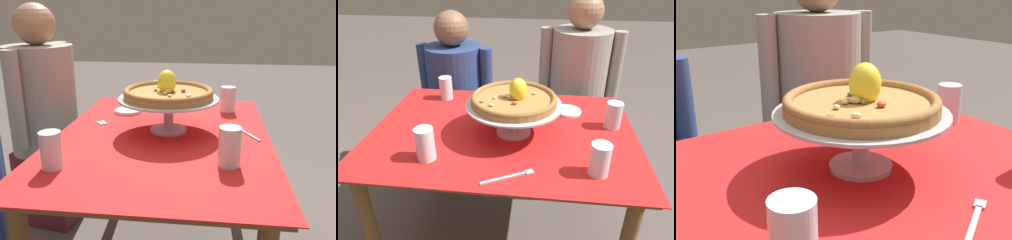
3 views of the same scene
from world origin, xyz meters
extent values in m
cylinder|color=brown|center=(0.54, 0.37, 0.35)|extent=(0.06, 0.06, 0.70)
cube|color=brown|center=(0.00, 0.00, 0.71)|extent=(1.21, 0.86, 0.02)
cube|color=red|center=(0.00, 0.00, 0.72)|extent=(1.25, 0.90, 0.00)
cylinder|color=#B7B7C1|center=(0.06, -0.02, 0.73)|extent=(0.16, 0.16, 0.01)
cylinder|color=#B7B7C1|center=(0.06, -0.02, 0.80)|extent=(0.04, 0.04, 0.13)
cylinder|color=#B7B7C1|center=(0.06, -0.02, 0.87)|extent=(0.43, 0.43, 0.01)
cylinder|color=#AD753D|center=(0.06, -0.02, 0.89)|extent=(0.38, 0.38, 0.02)
torus|color=olive|center=(0.06, -0.02, 0.90)|extent=(0.38, 0.38, 0.02)
ellipsoid|color=#996B42|center=(0.05, -0.04, 0.91)|extent=(0.02, 0.02, 0.01)
ellipsoid|color=tan|center=(0.14, 0.04, 0.91)|extent=(0.02, 0.02, 0.01)
ellipsoid|color=beige|center=(0.01, -0.01, 0.91)|extent=(0.03, 0.03, 0.01)
ellipsoid|color=beige|center=(-0.03, -0.11, 0.91)|extent=(0.03, 0.03, 0.01)
ellipsoid|color=#996B42|center=(-0.08, -0.08, 0.91)|extent=(0.02, 0.02, 0.01)
ellipsoid|color=#4C7533|center=(0.06, 0.04, 0.91)|extent=(0.02, 0.02, 0.01)
ellipsoid|color=beige|center=(-0.03, -0.03, 0.91)|extent=(0.02, 0.02, 0.01)
ellipsoid|color=#C63D28|center=(0.06, -0.08, 0.91)|extent=(0.03, 0.02, 0.01)
ellipsoid|color=tan|center=(0.03, -0.02, 0.91)|extent=(0.04, 0.04, 0.02)
ellipsoid|color=yellow|center=(0.07, -0.01, 0.94)|extent=(0.11, 0.11, 0.10)
cylinder|color=silver|center=(-0.28, -0.27, 0.79)|extent=(0.08, 0.08, 0.14)
cylinder|color=silver|center=(0.52, 0.09, 0.79)|extent=(0.08, 0.08, 0.13)
cylinder|color=silver|center=(0.52, 0.09, 0.76)|extent=(0.07, 0.07, 0.07)
cylinder|color=white|center=(0.32, 0.22, 0.73)|extent=(0.14, 0.14, 0.01)
torus|color=silver|center=(0.32, 0.22, 0.74)|extent=(0.14, 0.14, 0.01)
cube|color=#B7B7C1|center=(0.05, -0.36, 0.73)|extent=(0.17, 0.10, 0.01)
cube|color=#B7B7C1|center=(0.14, -0.31, 0.73)|extent=(0.04, 0.04, 0.01)
cube|color=silver|center=(0.12, 0.30, 0.73)|extent=(0.06, 0.06, 0.00)
cylinder|color=navy|center=(-0.19, 0.66, 0.72)|extent=(0.08, 0.08, 0.42)
cube|color=maroon|center=(0.42, 0.74, 0.23)|extent=(0.32, 0.36, 0.46)
cylinder|color=gray|center=(0.42, 0.74, 0.76)|extent=(0.42, 0.42, 0.59)
cylinder|color=gray|center=(0.20, 0.77, 0.80)|extent=(0.08, 0.08, 0.50)
cylinder|color=gray|center=(0.64, 0.70, 0.80)|extent=(0.08, 0.08, 0.50)
camera|label=1|loc=(-1.41, -0.19, 1.24)|focal=37.83mm
camera|label=2|loc=(0.16, -1.26, 1.46)|focal=32.76mm
camera|label=3|loc=(-0.53, -0.74, 1.17)|focal=42.82mm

